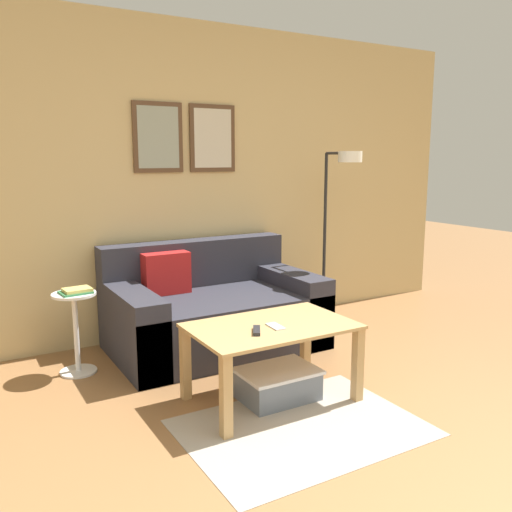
{
  "coord_description": "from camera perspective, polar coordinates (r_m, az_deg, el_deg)",
  "views": [
    {
      "loc": [
        -1.78,
        -1.22,
        1.47
      ],
      "look_at": [
        -0.08,
        1.71,
        0.85
      ],
      "focal_mm": 38.0,
      "sensor_mm": 36.0,
      "label": 1
    }
  ],
  "objects": [
    {
      "name": "cell_phone",
      "position": [
        3.24,
        2.07,
        -7.41
      ],
      "size": [
        0.07,
        0.14,
        0.01
      ],
      "primitive_type": "cube",
      "rotation": [
        0.0,
        0.0,
        -0.06
      ],
      "color": "silver",
      "rests_on": "coffee_table"
    },
    {
      "name": "coffee_table",
      "position": [
        3.31,
        1.63,
        -8.67
      ],
      "size": [
        0.97,
        0.62,
        0.48
      ],
      "color": "tan",
      "rests_on": "ground_plane"
    },
    {
      "name": "area_rug",
      "position": [
        3.14,
        4.84,
        -17.54
      ],
      "size": [
        1.29,
        0.94,
        0.01
      ],
      "primitive_type": "cube",
      "color": "#A39989",
      "rests_on": "ground_plane"
    },
    {
      "name": "wall_back",
      "position": [
        4.57,
        -7.25,
        7.89
      ],
      "size": [
        5.6,
        0.09,
        2.55
      ],
      "color": "tan",
      "rests_on": "ground_plane"
    },
    {
      "name": "couch",
      "position": [
        4.27,
        -4.6,
        -5.87
      ],
      "size": [
        1.57,
        0.97,
        0.8
      ],
      "color": "#2D2D38",
      "rests_on": "ground_plane"
    },
    {
      "name": "floor_lamp",
      "position": [
        4.7,
        8.76,
        5.49
      ],
      "size": [
        0.23,
        0.53,
        1.52
      ],
      "color": "black",
      "rests_on": "ground_plane"
    },
    {
      "name": "book_stack",
      "position": [
        3.85,
        -18.37,
        -3.5
      ],
      "size": [
        0.21,
        0.19,
        0.03
      ],
      "color": "#387F4C",
      "rests_on": "side_table"
    },
    {
      "name": "remote_control",
      "position": [
        3.14,
        0.07,
        -7.85
      ],
      "size": [
        0.11,
        0.15,
        0.02
      ],
      "primitive_type": "cube",
      "rotation": [
        0.0,
        0.0,
        -0.52
      ],
      "color": "#232328",
      "rests_on": "coffee_table"
    },
    {
      "name": "side_table",
      "position": [
        3.93,
        -18.44,
        -6.98
      ],
      "size": [
        0.29,
        0.29,
        0.57
      ],
      "color": "white",
      "rests_on": "ground_plane"
    },
    {
      "name": "storage_bin",
      "position": [
        3.42,
        2.3,
        -13.3
      ],
      "size": [
        0.48,
        0.35,
        0.19
      ],
      "color": "slate",
      "rests_on": "ground_plane"
    }
  ]
}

